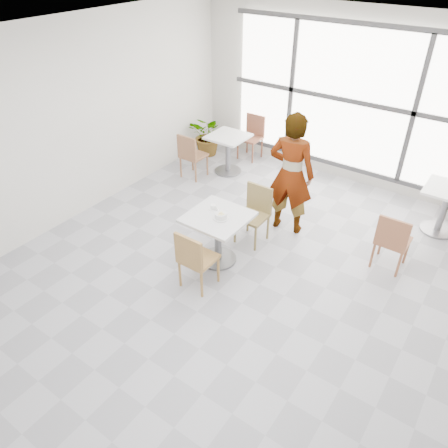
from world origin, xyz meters
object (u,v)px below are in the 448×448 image
Objects in this scene: bg_chair_left_near at (191,154)px; bg_chair_left_far at (252,134)px; plant_left at (209,135)px; main_table at (218,230)px; bg_chair_right_near at (392,239)px; oatmeal_bowl at (221,216)px; person at (291,174)px; bg_table_right at (446,204)px; chair_far at (255,210)px; chair_near at (194,257)px; bg_table_left at (228,149)px; coffee_cup at (214,207)px.

bg_chair_left_near is 1.00× the size of bg_chair_left_far.
bg_chair_left_near reaches higher than plant_left.
bg_chair_right_near is at bearing 30.73° from main_table.
person is at bearing 75.55° from oatmeal_bowl.
plant_left reaches higher than bg_table_right.
oatmeal_bowl is (-0.07, -0.78, 0.29)m from chair_far.
main_table is at bearing 62.81° from person.
chair_near and bg_chair_left_near have the same top height.
bg_chair_left_near is at bearing 137.42° from main_table.
main_table is 2.74m from bg_table_left.
coffee_cup is 3.56m from bg_table_right.
bg_table_left is (-1.45, 2.33, -0.04)m from main_table.
main_table is at bearing 30.73° from bg_chair_right_near.
bg_chair_left_far is (-1.29, 3.07, -0.28)m from coffee_cup.
bg_table_left is at bearing -62.51° from chair_near.
bg_table_left is at bearing -39.01° from person.
main_table is at bearing 160.67° from oatmeal_bowl.
oatmeal_bowl is at bearing -87.72° from chair_near.
chair_far reaches higher than bg_table_left.
main_table is 0.77m from chair_far.
oatmeal_bowl is at bearing -19.33° from main_table.
bg_table_right is at bearing 3.80° from bg_table_left.
chair_far is at bearing 53.35° from person.
bg_chair_left_far reaches higher than plant_left.
chair_far is 5.47× the size of coffee_cup.
chair_far reaches higher than oatmeal_bowl.
chair_near is 4.11m from bg_chair_left_far.
oatmeal_bowl is 2.81m from bg_table_left.
person is at bearing -45.85° from bg_chair_left_far.
chair_near reaches higher than main_table.
bg_chair_right_near is (-0.38, -1.38, 0.01)m from bg_table_right.
oatmeal_bowl reaches higher than main_table.
person reaches higher than main_table.
chair_near is at bearing -91.74° from chair_far.
plant_left is at bearing -71.31° from bg_chair_left_near.
person reaches higher than bg_table_right.
bg_table_left is at bearing 122.84° from oatmeal_bowl.
chair_near is at bearing -72.01° from coffee_cup.
bg_table_right is at bearing -168.57° from bg_chair_left_near.
coffee_cup is at bearing 144.68° from main_table.
bg_table_right is at bearing 47.10° from main_table.
bg_table_right is at bearing -105.39° from bg_chair_right_near.
chair_near is 3.34m from bg_table_left.
bg_table_left and bg_table_right have the same top height.
bg_table_right is (2.26, 1.83, -0.01)m from chair_far.
main_table is 0.31m from coffee_cup.
main_table is 0.42× the size of person.
chair_far is 4.14× the size of oatmeal_bowl.
bg_chair_left_near is at bearing -50.16° from chair_near.
bg_chair_left_near is (-4.27, -0.86, 0.01)m from bg_table_right.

